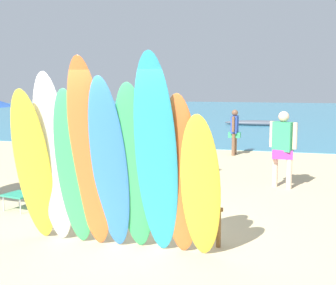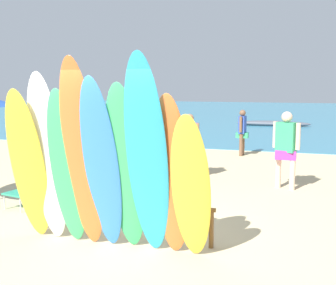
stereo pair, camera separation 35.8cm
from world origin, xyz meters
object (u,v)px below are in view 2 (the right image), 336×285
at_px(surfboard_rack, 122,208).
at_px(beachgoer_photographing, 286,145).
at_px(surfboard_yellow_0, 28,166).
at_px(beach_chair_blue, 49,170).
at_px(surfboard_white_1, 48,159).
at_px(surfboard_blue_4, 101,166).
at_px(surfboard_teal_6, 147,157).
at_px(surfboard_orange_7, 171,176).
at_px(surfboard_green_2, 67,168).
at_px(beachgoer_near_rack, 242,129).
at_px(surfboard_orange_3, 82,155).
at_px(beachgoer_strolling, 189,141).
at_px(surfboard_yellow_8, 191,188).
at_px(distant_boat, 273,124).
at_px(beach_chair_red, 27,184).
at_px(surfboard_green_5, 126,169).

height_order(surfboard_rack, beachgoer_photographing, beachgoer_photographing).
xyz_separation_m(surfboard_yellow_0, beachgoer_photographing, (3.38, 4.61, -0.14)).
bearing_deg(surfboard_yellow_0, beach_chair_blue, 112.42).
xyz_separation_m(surfboard_white_1, surfboard_blue_4, (0.90, -0.10, -0.03)).
distance_m(surfboard_teal_6, beachgoer_photographing, 4.92).
relative_size(surfboard_orange_7, beachgoer_photographing, 1.31).
bearing_deg(surfboard_rack, surfboard_green_2, -139.19).
bearing_deg(beachgoer_near_rack, surfboard_rack, -179.64).
distance_m(surfboard_white_1, surfboard_orange_3, 0.62).
bearing_deg(beachgoer_strolling, surfboard_yellow_8, -48.95).
xyz_separation_m(surfboard_orange_7, distant_boat, (-0.23, 19.48, -0.97)).
distance_m(surfboard_rack, distant_boat, 19.00).
xyz_separation_m(surfboard_white_1, surfboard_green_2, (0.32, -0.02, -0.11)).
bearing_deg(surfboard_orange_7, beach_chair_red, 154.45).
bearing_deg(surfboard_orange_7, surfboard_yellow_8, -15.21).
bearing_deg(surfboard_orange_7, beachgoer_strolling, 101.98).
distance_m(beach_chair_red, distant_boat, 18.18).
distance_m(surfboard_green_5, distant_boat, 19.57).
bearing_deg(surfboard_yellow_8, surfboard_blue_4, -177.50).
distance_m(surfboard_teal_6, surfboard_orange_7, 0.41).
bearing_deg(beachgoer_near_rack, beachgoer_photographing, -155.76).
bearing_deg(surfboard_green_2, surfboard_teal_6, -3.90).
relative_size(surfboard_yellow_0, beach_chair_blue, 2.75).
bearing_deg(beach_chair_blue, surfboard_green_2, -72.00).
xyz_separation_m(surfboard_yellow_8, beachgoer_near_rack, (-0.67, 8.99, -0.13)).
distance_m(surfboard_white_1, beachgoer_photographing, 5.50).
height_order(surfboard_rack, surfboard_yellow_0, surfboard_yellow_0).
bearing_deg(surfboard_yellow_8, beachgoer_photographing, 79.35).
distance_m(beachgoer_near_rack, beachgoer_strolling, 3.94).
distance_m(surfboard_green_2, surfboard_orange_3, 0.36).
bearing_deg(beach_chair_red, surfboard_orange_7, -12.99).
height_order(surfboard_yellow_8, beachgoer_strolling, surfboard_yellow_8).
bearing_deg(surfboard_rack, beachgoer_near_rack, 86.23).
bearing_deg(beach_chair_red, beachgoer_near_rack, 80.11).
xyz_separation_m(surfboard_green_2, surfboard_orange_3, (0.29, -0.07, 0.21)).
relative_size(surfboard_teal_6, beachgoer_near_rack, 1.89).
height_order(surfboard_white_1, surfboard_orange_7, surfboard_white_1).
bearing_deg(surfboard_orange_7, beachgoer_photographing, 74.43).
bearing_deg(surfboard_green_5, beachgoer_photographing, 64.43).
xyz_separation_m(beachgoer_photographing, beachgoer_strolling, (-2.34, 0.51, -0.08)).
distance_m(surfboard_rack, surfboard_green_5, 0.95).
height_order(surfboard_orange_7, beachgoer_near_rack, surfboard_orange_7).
distance_m(surfboard_white_1, surfboard_orange_7, 1.87).
relative_size(surfboard_green_2, beach_chair_blue, 2.71).
relative_size(surfboard_rack, beachgoer_photographing, 1.67).
height_order(surfboard_yellow_0, surfboard_green_2, surfboard_green_2).
bearing_deg(surfboard_white_1, beachgoer_strolling, 76.58).
distance_m(surfboard_blue_4, beach_chair_red, 3.03).
bearing_deg(surfboard_yellow_0, beachgoer_strolling, 73.05).
bearing_deg(beach_chair_blue, surfboard_orange_3, -69.29).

